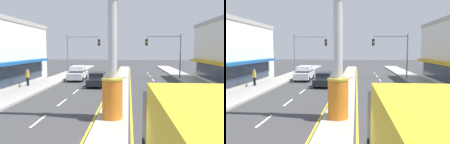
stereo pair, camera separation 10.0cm
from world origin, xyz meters
The scene contains 10 objects.
median_strip centered at (0.00, 18.00, 0.07)m, with size 1.86×52.00×0.14m, color #A39E93.
sidewalk_left centered at (-9.00, 16.00, 0.09)m, with size 2.94×60.00×0.18m, color #9E9B93.
sidewalk_right centered at (9.00, 16.00, 0.09)m, with size 2.94×60.00×0.18m, color #9E9B93.
lane_markings centered at (0.00, 16.65, 0.00)m, with size 8.60×52.00×0.01m.
district_sign centered at (0.00, 5.25, 4.60)m, with size 7.73×1.23×8.47m.
traffic_light_left_side centered at (-6.17, 23.84, 4.25)m, with size 4.86×0.46×6.20m.
traffic_light_right_side centered at (6.17, 23.27, 4.25)m, with size 4.86×0.46×6.20m.
suv_near_right_lane centered at (-5.88, 21.43, 0.98)m, with size 2.05×4.64×1.90m.
sedan_near_left_lane centered at (-2.58, 17.02, 0.79)m, with size 1.92×4.34×1.53m.
pedestrian_near_kerb centered at (-10.01, 15.56, 1.18)m, with size 0.28×0.42×1.76m.
Camera 2 is at (1.04, -6.94, 4.10)m, focal length 34.76 mm.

